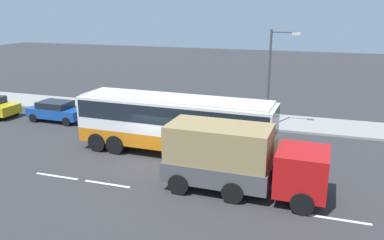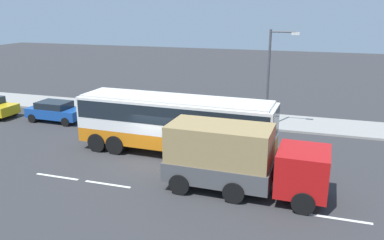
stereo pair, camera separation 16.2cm
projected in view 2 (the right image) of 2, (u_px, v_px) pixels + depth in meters
name	position (u px, v px, depth m)	size (l,w,h in m)	color
ground_plane	(153.00, 161.00, 21.45)	(120.00, 120.00, 0.00)	#333335
sidewalk_curb	(202.00, 116.00, 30.18)	(80.00, 4.00, 0.15)	gray
lane_centreline	(163.00, 192.00, 17.84)	(37.72, 0.16, 0.01)	white
coach_bus	(175.00, 119.00, 22.04)	(11.30, 3.09, 3.30)	orange
cargo_truck	(240.00, 158.00, 17.55)	(7.22, 2.78, 3.06)	red
car_blue_saloon	(56.00, 111.00, 28.78)	(4.23, 2.01, 1.48)	#194799
pedestrian_near_curb	(134.00, 97.00, 31.87)	(0.32, 0.32, 1.59)	#38334C
street_lamp	(272.00, 72.00, 25.94)	(1.89, 0.24, 6.60)	#47474C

